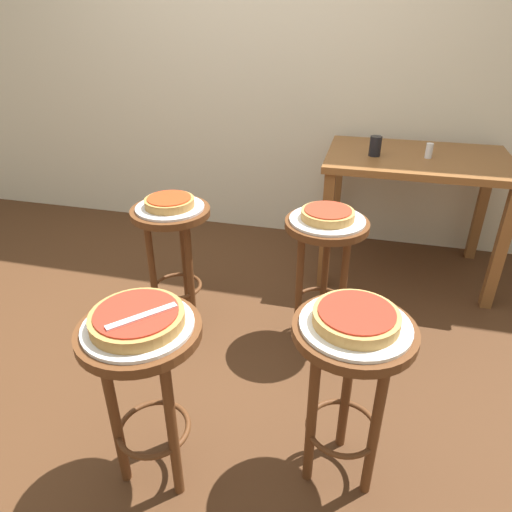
% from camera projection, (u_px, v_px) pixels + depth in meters
% --- Properties ---
extents(ground_plane, '(6.00, 6.00, 0.00)m').
position_uv_depth(ground_plane, '(182.00, 358.00, 2.28)').
color(ground_plane, '#4C2D19').
extents(back_wall, '(6.00, 0.10, 3.00)m').
position_uv_depth(back_wall, '(262.00, 13.00, 2.97)').
color(back_wall, beige).
rests_on(back_wall, ground_plane).
extents(stool_foreground, '(0.39, 0.39, 0.67)m').
position_uv_depth(stool_foreground, '(145.00, 369.00, 1.50)').
color(stool_foreground, '#5B3319').
rests_on(stool_foreground, ground_plane).
extents(serving_plate_foreground, '(0.35, 0.35, 0.01)m').
position_uv_depth(serving_plate_foreground, '(138.00, 325.00, 1.41)').
color(serving_plate_foreground, silver).
rests_on(serving_plate_foreground, stool_foreground).
extents(pizza_foreground, '(0.29, 0.29, 0.05)m').
position_uv_depth(pizza_foreground, '(137.00, 318.00, 1.40)').
color(pizza_foreground, '#B78442').
rests_on(pizza_foreground, serving_plate_foreground).
extents(stool_middle, '(0.39, 0.39, 0.67)m').
position_uv_depth(stool_middle, '(350.00, 368.00, 1.50)').
color(stool_middle, '#5B3319').
rests_on(stool_middle, ground_plane).
extents(serving_plate_middle, '(0.35, 0.35, 0.01)m').
position_uv_depth(serving_plate_middle, '(355.00, 325.00, 1.41)').
color(serving_plate_middle, white).
rests_on(serving_plate_middle, stool_middle).
extents(pizza_middle, '(0.27, 0.27, 0.05)m').
position_uv_depth(pizza_middle, '(356.00, 317.00, 1.40)').
color(pizza_middle, tan).
rests_on(pizza_middle, serving_plate_middle).
extents(stool_leftside, '(0.39, 0.39, 0.67)m').
position_uv_depth(stool_leftside, '(173.00, 240.00, 2.33)').
color(stool_leftside, '#5B3319').
rests_on(stool_leftside, ground_plane).
extents(serving_plate_leftside, '(0.33, 0.33, 0.01)m').
position_uv_depth(serving_plate_leftside, '(170.00, 207.00, 2.24)').
color(serving_plate_leftside, silver).
rests_on(serving_plate_leftside, stool_leftside).
extents(pizza_leftside, '(0.24, 0.24, 0.05)m').
position_uv_depth(pizza_leftside, '(169.00, 202.00, 2.23)').
color(pizza_leftside, '#B78442').
rests_on(pizza_leftside, serving_plate_leftside).
extents(stool_rear, '(0.39, 0.39, 0.67)m').
position_uv_depth(stool_rear, '(324.00, 254.00, 2.20)').
color(stool_rear, '#5B3319').
rests_on(stool_rear, ground_plane).
extents(serving_plate_rear, '(0.35, 0.35, 0.01)m').
position_uv_depth(serving_plate_rear, '(327.00, 220.00, 2.11)').
color(serving_plate_rear, silver).
rests_on(serving_plate_rear, stool_rear).
extents(pizza_rear, '(0.25, 0.25, 0.05)m').
position_uv_depth(pizza_rear, '(328.00, 214.00, 2.10)').
color(pizza_rear, tan).
rests_on(pizza_rear, serving_plate_rear).
extents(dining_table, '(1.05, 0.72, 0.77)m').
position_uv_depth(dining_table, '(415.00, 175.00, 2.74)').
color(dining_table, brown).
rests_on(dining_table, ground_plane).
extents(cup_near_edge, '(0.07, 0.07, 0.11)m').
position_uv_depth(cup_near_edge, '(375.00, 146.00, 2.65)').
color(cup_near_edge, black).
rests_on(cup_near_edge, dining_table).
extents(condiment_shaker, '(0.04, 0.04, 0.08)m').
position_uv_depth(condiment_shaker, '(429.00, 151.00, 2.62)').
color(condiment_shaker, white).
rests_on(condiment_shaker, dining_table).
extents(pizza_server_knife, '(0.16, 0.18, 0.01)m').
position_uv_depth(pizza_server_knife, '(142.00, 316.00, 1.36)').
color(pizza_server_knife, silver).
rests_on(pizza_server_knife, pizza_foreground).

